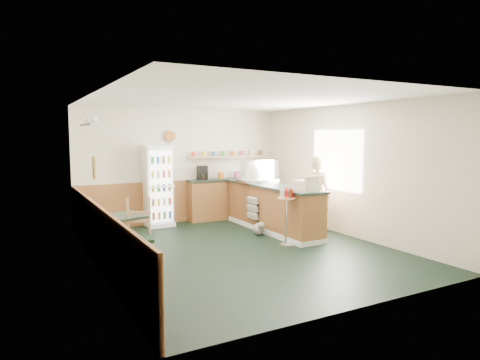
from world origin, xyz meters
TOP-DOWN VIEW (x-y plane):
  - ground at (0.00, 0.00)m, footprint 6.00×6.00m
  - room_envelope at (-0.23, 0.73)m, footprint 5.04×6.02m
  - service_counter at (1.35, 1.07)m, footprint 0.68×3.01m
  - back_counter at (1.19, 2.80)m, footprint 2.24×0.42m
  - drinks_fridge at (-0.67, 2.74)m, footprint 0.61×0.53m
  - display_case at (1.35, 1.70)m, footprint 0.87×0.45m
  - cash_register at (1.35, -0.12)m, footprint 0.38×0.40m
  - shopkeeper at (2.05, 0.38)m, footprint 0.48×0.61m
  - condiment_stand at (0.89, -0.13)m, footprint 0.34×0.34m
  - newspaper_rack at (0.99, 1.31)m, footprint 0.09×0.42m
  - cafe_table at (-2.05, 0.38)m, footprint 0.82×0.82m
  - cafe_chair at (-1.88, -0.00)m, footprint 0.47×0.47m
  - dog_doorstop at (0.87, 0.84)m, footprint 0.25×0.32m

SIDE VIEW (x-z plane):
  - ground at x=0.00m, z-range 0.00..0.00m
  - dog_doorstop at x=0.87m, z-range -0.01..0.29m
  - service_counter at x=1.35m, z-range -0.04..0.97m
  - newspaper_rack at x=0.99m, z-range 0.23..0.73m
  - cafe_table at x=-2.05m, z-range 0.15..0.91m
  - back_counter at x=1.19m, z-range -0.30..1.39m
  - cafe_chair at x=-1.88m, z-range 0.02..1.10m
  - condiment_stand at x=0.89m, z-range 0.20..1.27m
  - shopkeeper at x=2.05m, z-range 0.00..1.65m
  - drinks_fridge at x=-0.67m, z-range 0.00..1.85m
  - cash_register at x=1.35m, z-range 1.01..1.22m
  - display_case at x=1.35m, z-range 1.01..1.50m
  - room_envelope at x=-0.23m, z-range 0.16..2.88m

